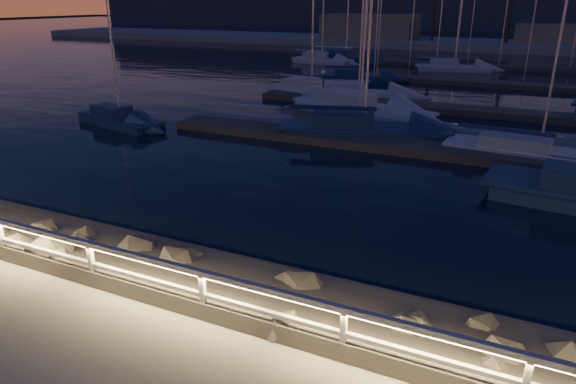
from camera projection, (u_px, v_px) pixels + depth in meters
name	position (u px, v px, depth m)	size (l,w,h in m)	color
ground	(165.00, 304.00, 10.94)	(400.00, 400.00, 0.00)	#ADA79C
harbor_water	(434.00, 102.00, 37.67)	(400.00, 440.00, 0.60)	black
guard_rail	(159.00, 271.00, 10.69)	(44.11, 0.12, 1.06)	silver
riprap	(212.00, 287.00, 11.92)	(41.07, 2.40, 1.26)	#615D53
floating_docks	(438.00, 91.00, 38.56)	(22.00, 36.00, 0.40)	#59514A
far_shore	(490.00, 42.00, 73.49)	(160.00, 14.00, 5.20)	#ADA79C
distant_hills	(423.00, 5.00, 131.18)	(230.00, 37.50, 18.00)	#333A4F
sailboat_a	(118.00, 118.00, 29.01)	(6.28, 3.12, 10.37)	navy
sailboat_b	(360.00, 129.00, 26.32)	(8.91, 4.86, 14.64)	navy
sailboat_c	(357.00, 107.00, 31.71)	(9.58, 5.45, 15.70)	silver
sailboat_e	(309.00, 90.00, 37.52)	(7.58, 3.70, 12.51)	silver
sailboat_f	(355.00, 94.00, 36.12)	(8.15, 4.88, 13.46)	silver
sailboat_h	(534.00, 152.00, 22.54)	(8.17, 3.25, 13.46)	silver
sailboat_j	(357.00, 77.00, 44.42)	(6.98, 3.51, 11.46)	navy
sailboat_k	(452.00, 67.00, 50.96)	(7.75, 3.69, 12.69)	silver
sailboat_m	(321.00, 60.00, 56.80)	(7.13, 2.81, 11.90)	silver
sailboat_n	(344.00, 57.00, 59.18)	(8.64, 3.05, 14.48)	navy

